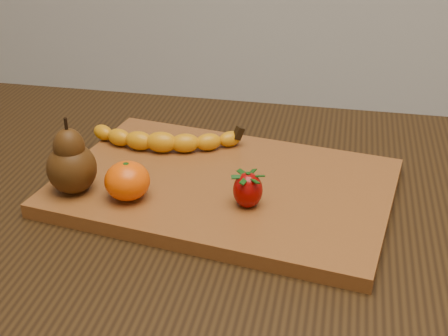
% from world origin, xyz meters
% --- Properties ---
extents(table, '(1.00, 0.70, 0.76)m').
position_xyz_m(table, '(0.00, 0.00, 0.66)').
color(table, black).
rests_on(table, ground).
extents(cutting_board, '(0.49, 0.36, 0.02)m').
position_xyz_m(cutting_board, '(0.08, 0.01, 0.77)').
color(cutting_board, brown).
rests_on(cutting_board, table).
extents(banana, '(0.20, 0.07, 0.03)m').
position_xyz_m(banana, '(-0.03, 0.08, 0.80)').
color(banana, orange).
rests_on(banana, cutting_board).
extents(pear, '(0.08, 0.08, 0.10)m').
position_xyz_m(pear, '(-0.11, -0.06, 0.83)').
color(pear, '#44250B').
rests_on(pear, cutting_board).
extents(mandarin, '(0.08, 0.08, 0.05)m').
position_xyz_m(mandarin, '(-0.03, -0.06, 0.81)').
color(mandarin, '#F95202').
rests_on(mandarin, cutting_board).
extents(strawberry, '(0.05, 0.05, 0.05)m').
position_xyz_m(strawberry, '(0.12, -0.05, 0.80)').
color(strawberry, '#910503').
rests_on(strawberry, cutting_board).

